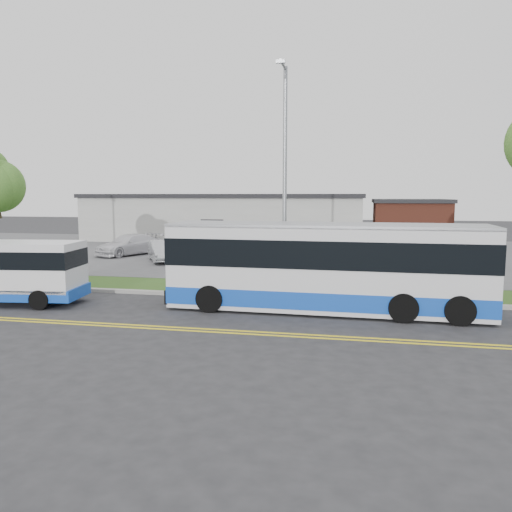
% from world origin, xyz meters
% --- Properties ---
extents(ground, '(140.00, 140.00, 0.00)m').
position_xyz_m(ground, '(0.00, 0.00, 0.00)').
color(ground, '#28282B').
rests_on(ground, ground).
extents(lane_line_north, '(70.00, 0.12, 0.01)m').
position_xyz_m(lane_line_north, '(0.00, -3.85, 0.01)').
color(lane_line_north, yellow).
rests_on(lane_line_north, ground).
extents(lane_line_south, '(70.00, 0.12, 0.01)m').
position_xyz_m(lane_line_south, '(0.00, -4.15, 0.01)').
color(lane_line_south, yellow).
rests_on(lane_line_south, ground).
extents(curb, '(80.00, 0.30, 0.15)m').
position_xyz_m(curb, '(0.00, 1.10, 0.07)').
color(curb, '#9E9B93').
rests_on(curb, ground).
extents(verge, '(80.00, 3.30, 0.10)m').
position_xyz_m(verge, '(0.00, 2.90, 0.05)').
color(verge, '#36511B').
rests_on(verge, ground).
extents(parking_lot, '(80.00, 25.00, 0.10)m').
position_xyz_m(parking_lot, '(0.00, 17.00, 0.05)').
color(parking_lot, '#4C4C4F').
rests_on(parking_lot, ground).
extents(commercial_building, '(25.40, 10.40, 4.35)m').
position_xyz_m(commercial_building, '(-6.00, 27.00, 2.18)').
color(commercial_building, '#9E9E99').
rests_on(commercial_building, ground).
extents(brick_wing, '(6.30, 7.30, 3.90)m').
position_xyz_m(brick_wing, '(10.50, 26.00, 1.96)').
color(brick_wing, brown).
rests_on(brick_wing, ground).
extents(streetlight_near, '(0.35, 1.53, 9.50)m').
position_xyz_m(streetlight_near, '(3.00, 2.73, 5.23)').
color(streetlight_near, gray).
rests_on(streetlight_near, verge).
extents(shuttle_bus, '(6.56, 2.82, 2.44)m').
position_xyz_m(shuttle_bus, '(-7.02, -1.72, 1.30)').
color(shuttle_bus, '#1044B6').
rests_on(shuttle_bus, ground).
extents(transit_bus, '(11.61, 2.98, 3.21)m').
position_xyz_m(transit_bus, '(5.00, -0.44, 1.62)').
color(transit_bus, silver).
rests_on(transit_bus, ground).
extents(pedestrian, '(0.71, 0.52, 1.77)m').
position_xyz_m(pedestrian, '(-7.86, 2.89, 0.98)').
color(pedestrian, black).
rests_on(pedestrian, verge).
extents(parked_car_a, '(3.22, 4.18, 1.32)m').
position_xyz_m(parked_car_a, '(-5.88, 10.63, 0.76)').
color(parked_car_a, '#A9ABB0').
rests_on(parked_car_a, parking_lot).
extents(parked_car_b, '(4.00, 5.32, 1.43)m').
position_xyz_m(parked_car_b, '(-9.43, 13.33, 0.82)').
color(parked_car_b, silver).
rests_on(parked_car_b, parking_lot).
extents(grocery_bag_left, '(0.32, 0.32, 0.32)m').
position_xyz_m(grocery_bag_left, '(-8.16, 2.64, 0.26)').
color(grocery_bag_left, white).
rests_on(grocery_bag_left, verge).
extents(grocery_bag_right, '(0.32, 0.32, 0.32)m').
position_xyz_m(grocery_bag_right, '(-7.56, 3.14, 0.26)').
color(grocery_bag_right, white).
rests_on(grocery_bag_right, verge).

